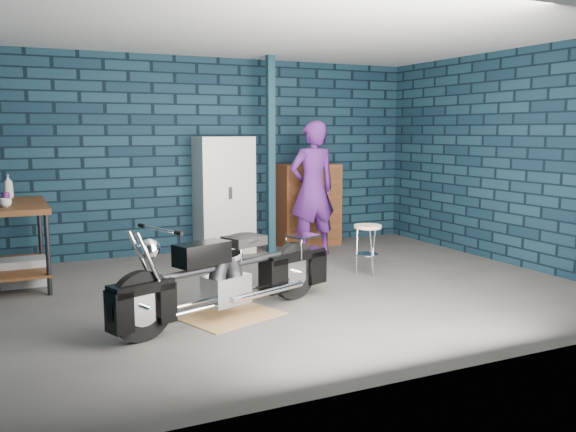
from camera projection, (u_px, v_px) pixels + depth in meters
name	position (u px, v px, depth m)	size (l,w,h in m)	color
ground	(297.00, 289.00, 6.57)	(6.00, 6.00, 0.00)	#504D4B
room_walls	(276.00, 112.00, 6.80)	(6.02, 5.01, 2.71)	black
support_post	(271.00, 156.00, 8.36)	(0.10, 0.10, 2.70)	#132F3C
workbench	(20.00, 244.00, 6.72)	(0.60, 1.40, 0.91)	#5B311B
drip_mat	(231.00, 316.00, 5.61)	(0.85, 0.64, 0.01)	olive
motorcycle	(230.00, 268.00, 5.54)	(2.08, 0.56, 0.91)	black
person	(312.00, 189.00, 8.24)	(0.67, 0.44, 1.82)	#4C1C6B
storage_bin	(23.00, 272.00, 6.71)	(0.48, 0.34, 0.30)	gray
locker	(224.00, 195.00, 8.44)	(0.75, 0.54, 1.61)	beige
tool_chest	(308.00, 205.00, 9.02)	(0.90, 0.50, 1.20)	brown
shop_stool	(367.00, 250.00, 7.22)	(0.32, 0.32, 0.59)	beige
cup_a	(6.00, 203.00, 6.29)	(0.12, 0.12, 0.09)	beige
mug_purple	(6.00, 197.00, 6.71)	(0.08, 0.08, 0.11)	#5D1B6C
bottle	(8.00, 186.00, 7.10)	(0.11, 0.11, 0.28)	gray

